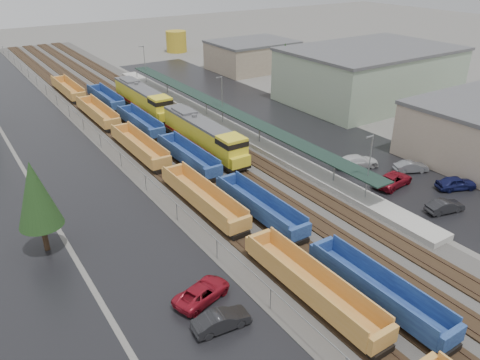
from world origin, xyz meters
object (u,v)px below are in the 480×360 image
object	(u,v)px
well_string_blue	(220,179)
parked_car_east_c	(357,161)
storage_tank	(176,41)
parked_car_east_b	(393,180)
parked_car_east_a	(445,206)
parked_car_west_c	(202,293)
parked_car_east_d	(456,183)
locomotive_trail	(143,99)
well_string_yellow	(167,170)
locomotive_lead	(204,135)
parked_car_west_b	(221,321)
parked_car_east_e	(411,167)

from	to	relation	value
well_string_blue	parked_car_east_c	xyz separation A→B (m)	(17.76, -4.74, -0.32)
storage_tank	parked_car_east_b	distance (m)	88.87
parked_car_east_a	parked_car_east_c	xyz separation A→B (m)	(0.74, 13.30, 0.11)
parked_car_west_c	parked_car_east_b	size ratio (longest dim) A/B	0.90
well_string_blue	parked_car_east_d	world-z (taller)	well_string_blue
parked_car_west_c	parked_car_east_a	world-z (taller)	same
parked_car_east_c	locomotive_trail	bearing A→B (deg)	38.07
parked_car_west_c	parked_car_east_d	distance (m)	34.12
well_string_yellow	locomotive_lead	bearing A→B (deg)	31.78
parked_car_east_c	parked_car_west_b	bearing A→B (deg)	133.99
parked_car_west_b	parked_car_west_c	bearing A→B (deg)	0.11
locomotive_lead	parked_car_east_d	xyz separation A→B (m)	(18.78, -26.09, -1.60)
parked_car_east_a	parked_car_east_e	distance (m)	10.08
locomotive_trail	parked_car_east_b	distance (m)	44.48
locomotive_trail	parked_car_east_b	bearing A→B (deg)	-72.47
parked_car_west_b	parked_car_east_d	bearing A→B (deg)	-77.40
parked_car_west_b	parked_car_west_c	distance (m)	3.56
storage_tank	parked_car_west_b	distance (m)	106.06
locomotive_lead	parked_car_west_c	world-z (taller)	locomotive_lead
locomotive_trail	well_string_yellow	distance (m)	27.19
parked_car_west_c	well_string_yellow	bearing A→B (deg)	-35.59
parked_car_east_c	parked_car_east_e	bearing A→B (deg)	-118.66
well_string_yellow	parked_car_east_d	bearing A→B (deg)	-38.28
parked_car_east_b	parked_car_east_c	world-z (taller)	parked_car_east_c
well_string_blue	parked_car_east_d	size ratio (longest dim) A/B	20.03
parked_car_east_d	parked_car_east_a	bearing A→B (deg)	136.78
storage_tank	parked_car_east_b	bearing A→B (deg)	-99.95
well_string_yellow	parked_car_west_c	xyz separation A→B (m)	(-7.34, -21.65, -0.47)
locomotive_lead	locomotive_trail	size ratio (longest dim) A/B	1.00
storage_tank	parked_car_west_b	bearing A→B (deg)	-114.78
parked_car_west_b	parked_car_east_c	xyz separation A→B (m)	(29.46, 14.78, 0.09)
storage_tank	parked_car_east_e	distance (m)	86.88
well_string_yellow	parked_car_west_b	xyz separation A→B (m)	(-7.70, -25.19, -0.44)
locomotive_lead	parked_car_east_c	distance (m)	20.69
parked_car_east_e	parked_car_west_c	bearing A→B (deg)	125.86
parked_car_west_b	parked_car_east_e	bearing A→B (deg)	-67.67
parked_car_east_e	locomotive_lead	bearing A→B (deg)	67.27
well_string_blue	storage_tank	size ratio (longest dim) A/B	16.79
parked_car_west_b	parked_car_east_b	world-z (taller)	parked_car_east_b
parked_car_east_c	well_string_blue	bearing A→B (deg)	92.41
well_string_blue	parked_car_east_a	world-z (taller)	well_string_blue
well_string_blue	parked_car_west_c	xyz separation A→B (m)	(-11.34, -15.97, -0.43)
locomotive_lead	well_string_blue	size ratio (longest dim) A/B	0.21
storage_tank	parked_car_west_c	world-z (taller)	storage_tank
storage_tank	locomotive_trail	bearing A→B (deg)	-122.50
parked_car_east_b	parked_car_east_a	bearing A→B (deg)	169.48
well_string_blue	parked_car_west_c	world-z (taller)	well_string_blue
parked_car_west_b	parked_car_east_b	bearing A→B (deg)	-67.36
well_string_blue	parked_car_east_b	xyz separation A→B (m)	(17.39, -10.75, -0.36)
locomotive_lead	storage_tank	xyz separation A→B (m)	(28.75, 66.12, 0.38)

